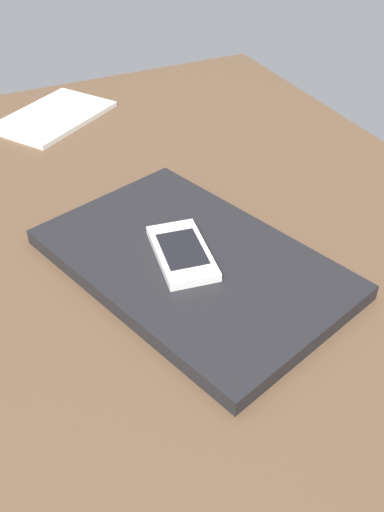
# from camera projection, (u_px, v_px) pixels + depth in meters

# --- Properties ---
(desk_surface) EXTENTS (1.20, 0.80, 0.03)m
(desk_surface) POSITION_uv_depth(u_px,v_px,m) (199.00, 270.00, 0.69)
(desk_surface) COLOR brown
(desk_surface) RESTS_ON ground
(laptop_closed) EXTENTS (0.40, 0.32, 0.02)m
(laptop_closed) POSITION_uv_depth(u_px,v_px,m) (192.00, 263.00, 0.66)
(laptop_closed) COLOR black
(laptop_closed) RESTS_ON desk_surface
(cell_phone_on_laptop) EXTENTS (0.12, 0.07, 0.01)m
(cell_phone_on_laptop) POSITION_uv_depth(u_px,v_px,m) (182.00, 253.00, 0.65)
(cell_phone_on_laptop) COLOR silver
(cell_phone_on_laptop) RESTS_ON laptop_closed
(notepad) EXTENTS (0.21, 0.23, 0.01)m
(notepad) POSITION_uv_depth(u_px,v_px,m) (54.00, 116.00, 0.98)
(notepad) COLOR white
(notepad) RESTS_ON desk_surface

